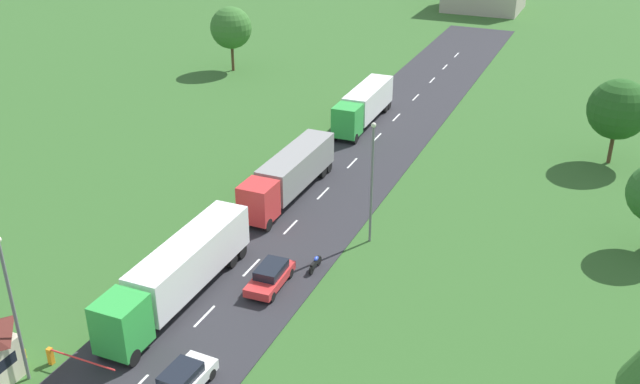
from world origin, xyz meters
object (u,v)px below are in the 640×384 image
object	(u,v)px
person_lead	(23,357)
lamppost_second	(372,178)
truck_lead	(179,271)
barrier_gate	(61,357)
motorcycle_courier	(315,263)
truck_second	(289,174)
car_lead	(183,379)
tree_pine	(618,109)
truck_third	(364,105)
car_second	(270,276)
tree_birch	(231,28)
lamppost_lead	(12,303)

from	to	relation	value
person_lead	lamppost_second	world-z (taller)	lamppost_second
truck_lead	person_lead	distance (m)	10.20
truck_lead	person_lead	size ratio (longest dim) A/B	8.57
barrier_gate	motorcycle_courier	bearing A→B (deg)	58.96
barrier_gate	person_lead	distance (m)	2.05
truck_lead	truck_second	bearing A→B (deg)	90.15
car_lead	tree_pine	world-z (taller)	tree_pine
truck_third	barrier_gate	distance (m)	42.88
car_second	person_lead	bearing A→B (deg)	-124.59
truck_second	truck_third	world-z (taller)	truck_third
truck_third	motorcycle_courier	bearing A→B (deg)	-76.44
truck_lead	motorcycle_courier	xyz separation A→B (m)	(6.45, 6.68, -1.65)
car_lead	lamppost_second	xyz separation A→B (m)	(3.69, 19.12, 4.29)
barrier_gate	tree_birch	world-z (taller)	tree_birch
person_lead	lamppost_second	distance (m)	25.04
truck_second	tree_pine	distance (m)	29.92
car_lead	lamppost_lead	bearing A→B (deg)	-163.59
car_second	barrier_gate	xyz separation A→B (m)	(-7.04, -11.84, -0.14)
truck_lead	truck_second	size ratio (longest dim) A/B	1.07
motorcycle_courier	truck_lead	bearing A→B (deg)	-134.00
truck_third	lamppost_lead	world-z (taller)	lamppost_lead
motorcycle_courier	lamppost_second	xyz separation A→B (m)	(2.07, 5.26, 4.58)
truck_second	car_second	bearing A→B (deg)	-69.97
car_second	lamppost_second	bearing A→B (deg)	64.36
barrier_gate	lamppost_second	xyz separation A→B (m)	(11.01, 20.12, 4.43)
barrier_gate	tree_birch	distance (m)	58.16
truck_lead	lamppost_lead	bearing A→B (deg)	-110.23
car_lead	motorcycle_courier	world-z (taller)	car_lead
person_lead	lamppost_second	size ratio (longest dim) A/B	0.18
car_lead	person_lead	distance (m)	9.33
truck_second	tree_pine	size ratio (longest dim) A/B	1.67
truck_second	car_lead	world-z (taller)	truck_second
truck_lead	motorcycle_courier	bearing A→B (deg)	46.00
car_lead	lamppost_lead	size ratio (longest dim) A/B	0.45
truck_third	motorcycle_courier	xyz separation A→B (m)	(6.74, -27.94, -1.58)
tree_birch	tree_pine	distance (m)	47.69
tree_pine	car_lead	bearing A→B (deg)	-114.66
truck_second	truck_third	distance (m)	18.37
truck_lead	tree_birch	distance (m)	51.50
tree_birch	truck_third	bearing A→B (deg)	-27.90
barrier_gate	lamppost_second	world-z (taller)	lamppost_second
truck_lead	lamppost_second	distance (m)	14.96
truck_lead	lamppost_lead	xyz separation A→B (m)	(-3.56, -9.66, 2.76)
motorcycle_courier	barrier_gate	size ratio (longest dim) A/B	0.42
motorcycle_courier	lamppost_lead	bearing A→B (deg)	-121.49
person_lead	lamppost_lead	world-z (taller)	lamppost_lead
lamppost_lead	tree_birch	xyz separation A→B (m)	(-18.77, 55.95, 0.53)
car_second	tree_birch	world-z (taller)	tree_birch
truck_lead	car_second	distance (m)	6.00
lamppost_lead	truck_second	bearing A→B (deg)	82.27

